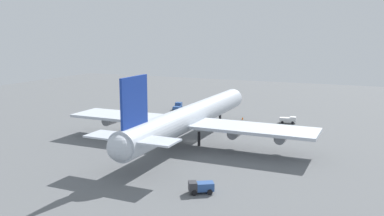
# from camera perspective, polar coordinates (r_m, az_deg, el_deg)

# --- Properties ---
(ground_plane) EXTENTS (276.17, 276.17, 0.00)m
(ground_plane) POSITION_cam_1_polar(r_m,az_deg,el_deg) (105.44, -0.00, -4.57)
(ground_plane) COLOR slate
(cargo_airplane) EXTENTS (69.04, 62.40, 18.95)m
(cargo_airplane) POSITION_cam_1_polar(r_m,az_deg,el_deg) (103.55, -0.11, -1.24)
(cargo_airplane) COLOR silver
(cargo_airplane) RESTS_ON ground_plane
(fuel_truck) EXTENTS (2.75, 5.04, 2.03)m
(fuel_truck) POSITION_cam_1_polar(r_m,az_deg,el_deg) (129.39, 13.03, -1.57)
(fuel_truck) COLOR white
(fuel_truck) RESTS_ON ground_plane
(baggage_tug) EXTENTS (3.90, 4.64, 2.06)m
(baggage_tug) POSITION_cam_1_polar(r_m,az_deg,el_deg) (72.12, 1.21, -10.71)
(baggage_tug) COLOR #333338
(baggage_tug) RESTS_ON ground_plane
(pushback_tractor) EXTENTS (5.29, 3.32, 2.54)m
(pushback_tractor) POSITION_cam_1_polar(r_m,az_deg,el_deg) (147.93, -1.96, 0.22)
(pushback_tractor) COLOR #2D5193
(pushback_tractor) RESTS_ON ground_plane
(cargo_container_fore) EXTENTS (2.45, 2.80, 1.99)m
(cargo_container_fore) POSITION_cam_1_polar(r_m,az_deg,el_deg) (114.90, 15.55, -3.20)
(cargo_container_fore) COLOR #999EA8
(cargo_container_fore) RESTS_ON ground_plane
(safety_cone_nose) EXTENTS (0.58, 0.58, 0.84)m
(safety_cone_nose) POSITION_cam_1_polar(r_m,az_deg,el_deg) (132.50, 6.93, -1.39)
(safety_cone_nose) COLOR orange
(safety_cone_nose) RESTS_ON ground_plane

